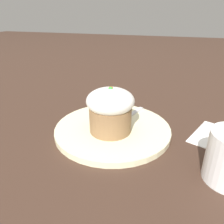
% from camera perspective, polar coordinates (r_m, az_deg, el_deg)
% --- Properties ---
extents(ground_plane, '(4.00, 4.00, 0.00)m').
position_cam_1_polar(ground_plane, '(0.50, 0.17, -5.12)').
color(ground_plane, '#3D281E').
extents(dessert_plate, '(0.26, 0.26, 0.01)m').
position_cam_1_polar(dessert_plate, '(0.50, 0.17, -4.49)').
color(dessert_plate, beige).
rests_on(dessert_plate, ground_plane).
extents(carrot_cake, '(0.10, 0.10, 0.10)m').
position_cam_1_polar(carrot_cake, '(0.46, 0.00, 0.65)').
color(carrot_cake, olive).
rests_on(carrot_cake, dessert_plate).
extents(spoon, '(0.12, 0.06, 0.01)m').
position_cam_1_polar(spoon, '(0.52, 2.91, -1.93)').
color(spoon, silver).
rests_on(spoon, dessert_plate).
extents(paper_napkin, '(0.15, 0.14, 0.00)m').
position_cam_1_polar(paper_napkin, '(0.53, 26.23, -6.05)').
color(paper_napkin, white).
rests_on(paper_napkin, ground_plane).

